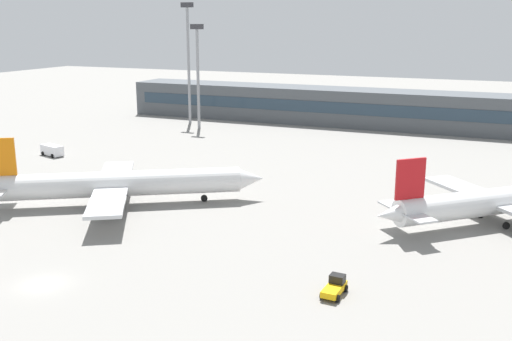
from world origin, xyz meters
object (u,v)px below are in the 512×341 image
floodlight_tower_east (188,56)px  airplane_mid (508,200)px  baggage_tug_yellow (335,287)px  floodlight_tower_west (198,69)px  service_van_white (52,150)px  airplane_near (121,184)px

floodlight_tower_east → airplane_mid: bearing=-34.5°
baggage_tug_yellow → floodlight_tower_west: bearing=126.3°
floodlight_tower_west → service_van_white: bearing=-106.7°
airplane_near → floodlight_tower_east: bearing=111.4°
airplane_mid → floodlight_tower_west: bearing=146.6°
service_van_white → floodlight_tower_east: bearing=82.9°
airplane_mid → floodlight_tower_east: floodlight_tower_east is taller
floodlight_tower_west → floodlight_tower_east: (-5.97, 6.18, 2.65)m
baggage_tug_yellow → airplane_mid: bearing=63.5°
airplane_near → floodlight_tower_west: size_ratio=1.47×
baggage_tug_yellow → service_van_white: 76.71m
airplane_near → airplane_mid: (50.28, 13.56, -0.16)m
airplane_mid → floodlight_tower_east: (-76.16, 52.42, 14.10)m
baggage_tug_yellow → floodlight_tower_west: floodlight_tower_west is taller
airplane_mid → floodlight_tower_west: 84.83m
service_van_white → airplane_mid: bearing=-5.4°
airplane_near → baggage_tug_yellow: bearing=-24.0°
baggage_tug_yellow → floodlight_tower_west: 94.82m
airplane_mid → airplane_near: bearing=-164.9°
airplane_near → airplane_mid: bearing=15.1°
airplane_mid → baggage_tug_yellow: bearing=-116.5°
airplane_near → floodlight_tower_west: (-19.91, 59.80, 11.30)m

